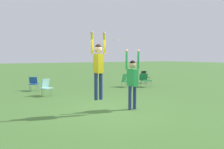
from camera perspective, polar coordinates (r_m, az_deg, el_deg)
ground_plane at (r=7.93m, az=-0.38°, el=-9.49°), size 120.00×120.00×0.00m
person_jumping at (r=7.26m, az=-3.59°, el=2.87°), size 0.55×0.40×2.27m
person_defending at (r=7.99m, az=5.37°, el=-0.85°), size 0.62×0.47×2.20m
frisbee at (r=7.42m, az=1.06°, el=9.03°), size 0.22×0.22×0.03m
camping_chair_0 at (r=11.29m, az=-16.82°, el=-2.91°), size 0.64×0.70×0.84m
camping_chair_1 at (r=16.11m, az=8.48°, el=-0.35°), size 0.51×0.54×0.89m
camping_chair_2 at (r=13.98m, az=3.54°, el=-1.35°), size 0.65×0.71×0.83m
camping_chair_3 at (r=14.16m, az=8.59°, el=-1.18°), size 0.66×0.70×0.85m
camping_chair_4 at (r=13.22m, az=-19.78°, el=-2.01°), size 0.63×0.69×0.78m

